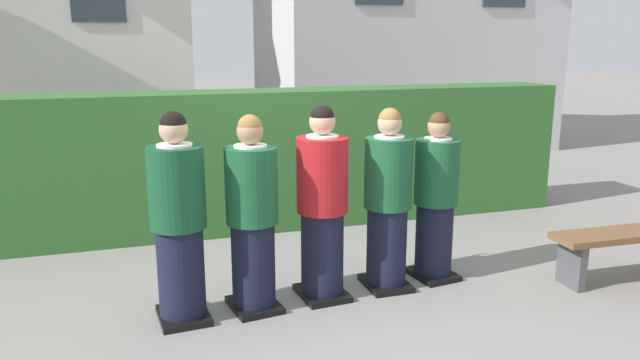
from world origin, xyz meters
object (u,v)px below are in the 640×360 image
(student_front_row_0, at_px, (179,224))
(student_front_row_3, at_px, (388,204))
(student_front_row_1, at_px, (252,219))
(student_in_red_blazer, at_px, (322,208))
(student_front_row_4, at_px, (436,201))
(wooden_bench, at_px, (624,244))

(student_front_row_0, xyz_separation_m, student_front_row_3, (1.83, 0.11, -0.02))
(student_front_row_1, xyz_separation_m, student_in_red_blazer, (0.62, 0.06, 0.02))
(student_front_row_1, bearing_deg, student_front_row_3, 4.26)
(student_front_row_3, xyz_separation_m, student_front_row_4, (0.52, 0.07, -0.03))
(wooden_bench, bearing_deg, student_front_row_3, 166.26)
(student_front_row_4, bearing_deg, student_front_row_3, -171.92)
(student_front_row_4, bearing_deg, wooden_bench, -20.08)
(student_front_row_3, bearing_deg, student_front_row_0, -176.41)
(student_in_red_blazer, xyz_separation_m, wooden_bench, (2.79, -0.50, -0.45))
(student_in_red_blazer, bearing_deg, student_front_row_4, 5.24)
(student_front_row_4, xyz_separation_m, wooden_bench, (1.65, -0.60, -0.40))
(student_front_row_0, bearing_deg, student_front_row_4, 4.59)
(student_front_row_1, relative_size, student_front_row_3, 1.00)
(student_in_red_blazer, relative_size, student_front_row_4, 1.07)
(student_front_row_0, distance_m, student_front_row_1, 0.59)
(student_in_red_blazer, height_order, wooden_bench, student_in_red_blazer)
(student_front_row_3, bearing_deg, student_front_row_1, -175.74)
(student_front_row_0, xyz_separation_m, student_front_row_4, (2.35, 0.19, -0.06))
(student_front_row_1, distance_m, student_in_red_blazer, 0.62)
(student_front_row_1, height_order, student_front_row_3, same)
(student_front_row_3, relative_size, wooden_bench, 1.16)
(student_front_row_0, bearing_deg, student_front_row_3, 3.59)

